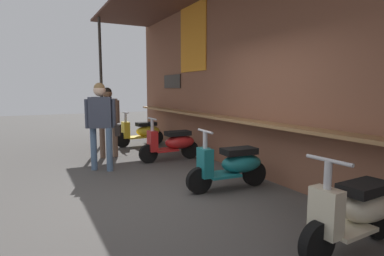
{
  "coord_description": "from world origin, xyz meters",
  "views": [
    {
      "loc": [
        4.07,
        -1.74,
        1.58
      ],
      "look_at": [
        -0.88,
        0.86,
        0.88
      ],
      "focal_mm": 29.45,
      "sensor_mm": 36.0,
      "label": 1
    }
  ],
  "objects_px": {
    "scooter_red": "(173,143)",
    "shopper_with_handbag": "(101,117)",
    "scooter_yellow": "(142,132)",
    "scooter_teal": "(232,165)",
    "shopper_browsing": "(108,115)",
    "scooter_cream": "(357,210)"
  },
  "relations": [
    {
      "from": "scooter_yellow",
      "to": "scooter_cream",
      "type": "height_order",
      "value": "same"
    },
    {
      "from": "scooter_red",
      "to": "scooter_cream",
      "type": "xyz_separation_m",
      "value": [
        4.41,
        -0.0,
        0.0
      ]
    },
    {
      "from": "shopper_with_handbag",
      "to": "shopper_browsing",
      "type": "distance_m",
      "value": 1.2
    },
    {
      "from": "scooter_cream",
      "to": "shopper_browsing",
      "type": "xyz_separation_m",
      "value": [
        -5.38,
        -1.19,
        0.6
      ]
    },
    {
      "from": "scooter_cream",
      "to": "shopper_browsing",
      "type": "height_order",
      "value": "shopper_browsing"
    },
    {
      "from": "shopper_browsing",
      "to": "scooter_yellow",
      "type": "bearing_deg",
      "value": 125.79
    },
    {
      "from": "scooter_teal",
      "to": "scooter_cream",
      "type": "distance_m",
      "value": 2.13
    },
    {
      "from": "scooter_yellow",
      "to": "shopper_with_handbag",
      "type": "bearing_deg",
      "value": 52.41
    },
    {
      "from": "scooter_teal",
      "to": "shopper_with_handbag",
      "type": "distance_m",
      "value": 2.72
    },
    {
      "from": "scooter_teal",
      "to": "scooter_cream",
      "type": "relative_size",
      "value": 1.0
    },
    {
      "from": "scooter_yellow",
      "to": "scooter_teal",
      "type": "bearing_deg",
      "value": 87.42
    },
    {
      "from": "scooter_red",
      "to": "scooter_teal",
      "type": "distance_m",
      "value": 2.28
    },
    {
      "from": "scooter_cream",
      "to": "shopper_with_handbag",
      "type": "distance_m",
      "value": 4.58
    },
    {
      "from": "shopper_browsing",
      "to": "scooter_red",
      "type": "bearing_deg",
      "value": 43.51
    },
    {
      "from": "scooter_red",
      "to": "shopper_browsing",
      "type": "xyz_separation_m",
      "value": [
        -0.97,
        -1.19,
        0.6
      ]
    },
    {
      "from": "scooter_yellow",
      "to": "scooter_cream",
      "type": "relative_size",
      "value": 1.0
    },
    {
      "from": "scooter_teal",
      "to": "shopper_with_handbag",
      "type": "relative_size",
      "value": 0.83
    },
    {
      "from": "shopper_with_handbag",
      "to": "scooter_cream",
      "type": "bearing_deg",
      "value": -139.14
    },
    {
      "from": "scooter_teal",
      "to": "scooter_red",
      "type": "bearing_deg",
      "value": -86.14
    },
    {
      "from": "scooter_cream",
      "to": "shopper_with_handbag",
      "type": "relative_size",
      "value": 0.83
    },
    {
      "from": "scooter_red",
      "to": "shopper_with_handbag",
      "type": "xyz_separation_m",
      "value": [
        0.16,
        -1.58,
        0.65
      ]
    },
    {
      "from": "scooter_yellow",
      "to": "scooter_red",
      "type": "height_order",
      "value": "same"
    }
  ]
}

